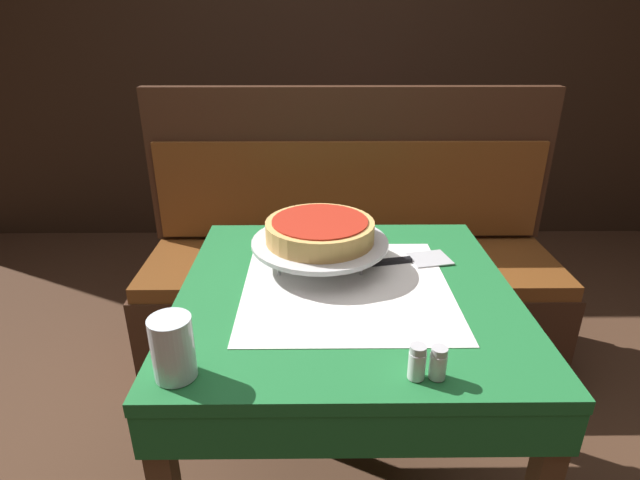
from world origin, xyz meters
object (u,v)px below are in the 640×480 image
Objects in this scene: deep_dish_pizza at (320,230)px; dining_table_rear at (358,164)px; pizza_pan_stand at (320,244)px; water_glass_near at (173,348)px; pepper_shaker at (438,363)px; dining_table_front at (346,318)px; salt_shaker at (417,362)px; pizza_server at (405,261)px; condiment_caddy at (362,137)px; booth_bench at (350,287)px.

dining_table_rear is at bearing 81.53° from deep_dish_pizza.
water_glass_near is at bearing -120.60° from pizza_pan_stand.
deep_dish_pizza is at bearing 114.38° from pepper_shaker.
salt_shaker is (0.11, -0.35, 0.13)m from dining_table_front.
pizza_pan_stand is 2.94× the size of water_glass_near.
pizza_server is 0.70m from water_glass_near.
condiment_caddy is at bearing 88.02° from salt_shaker.
booth_bench reaches higher than deep_dish_pizza.
deep_dish_pizza reaches higher than dining_table_rear.
water_glass_near is at bearing -110.12° from booth_bench.
salt_shaker reaches higher than pepper_shaker.
salt_shaker is 1.07× the size of pepper_shaker.
dining_table_front is 0.24m from pizza_server.
booth_bench is 1.21m from salt_shaker.
deep_dish_pizza is 1.69× the size of condiment_caddy.
water_glass_near reaches higher than salt_shaker.
deep_dish_pizza reaches higher than pizza_pan_stand.
dining_table_front is 0.85m from booth_bench.
dining_table_rear is at bearing 81.53° from pizza_pan_stand.
dining_table_rear is 11.56× the size of pepper_shaker.
booth_bench reaches higher than dining_table_rear.
dining_table_front is 0.50m from water_glass_near.
pizza_server is (0.01, -1.50, 0.13)m from dining_table_rear.
deep_dish_pizza is 0.25m from pizza_server.
booth_bench is at bearing 78.34° from deep_dish_pizza.
pepper_shaker is at bearing -92.40° from pizza_server.
pizza_server is at bearing -89.70° from dining_table_rear.
booth_bench is 1.28m from water_glass_near.
water_glass_near is (-0.27, -0.46, -0.04)m from deep_dish_pizza.
condiment_caddy reaches higher than deep_dish_pizza.
pizza_pan_stand is 0.50m from salt_shaker.
pizza_pan_stand is 0.54m from water_glass_near.
deep_dish_pizza is at bearing -101.66° from booth_bench.
deep_dish_pizza is 1.00× the size of pizza_server.
pizza_pan_stand is 0.04m from deep_dish_pizza.
dining_table_rear is 0.19m from condiment_caddy.
dining_table_rear is 1.99m from salt_shaker.
dining_table_front is 0.21m from pizza_pan_stand.
booth_bench reaches higher than salt_shaker.
pepper_shaker is (-0.02, -0.48, 0.03)m from pizza_server.
pizza_pan_stand is at bearing 114.38° from pepper_shaker.
water_glass_near reaches higher than pizza_server.
dining_table_rear is 2.61× the size of pizza_server.
deep_dish_pizza is 0.52m from pepper_shaker.
pizza_pan_stand reaches higher than dining_table_front.
deep_dish_pizza is 2.32× the size of water_glass_near.
pizza_server is 1.43m from condiment_caddy.
pizza_server is at bearing -90.26° from condiment_caddy.
deep_dish_pizza is at bearing -99.48° from condiment_caddy.
pepper_shaker is at bearing -65.62° from pizza_pan_stand.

